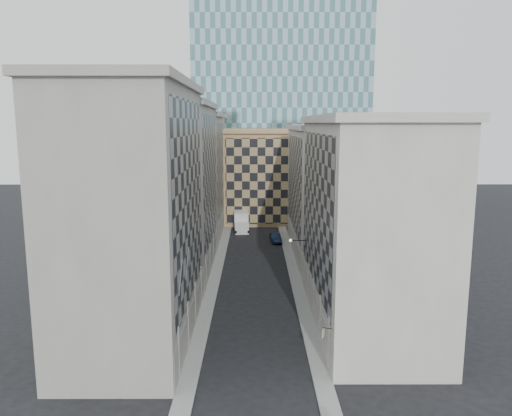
{
  "coord_description": "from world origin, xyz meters",
  "views": [
    {
      "loc": [
        -0.07,
        -33.7,
        19.96
      ],
      "look_at": [
        0.07,
        13.25,
        11.95
      ],
      "focal_mm": 35.0,
      "sensor_mm": 36.0,
      "label": 1
    }
  ],
  "objects": [
    {
      "name": "church_tower",
      "position": [
        0.0,
        82.0,
        26.95
      ],
      "size": [
        7.2,
        7.2,
        51.5
      ],
      "color": "#2D2823",
      "rests_on": "ground"
    },
    {
      "name": "bldg_left_a",
      "position": [
        -10.88,
        11.0,
        11.82
      ],
      "size": [
        10.8,
        22.8,
        23.7
      ],
      "color": "gray",
      "rests_on": "ground"
    },
    {
      "name": "tan_block",
      "position": [
        2.0,
        67.9,
        9.44
      ],
      "size": [
        16.8,
        14.8,
        18.8
      ],
      "color": "tan",
      "rests_on": "ground"
    },
    {
      "name": "bracket_lamp",
      "position": [
        4.38,
        24.0,
        6.2
      ],
      "size": [
        1.98,
        0.36,
        0.36
      ],
      "color": "black",
      "rests_on": "ground"
    },
    {
      "name": "bldg_left_b",
      "position": [
        -10.88,
        33.0,
        11.32
      ],
      "size": [
        10.8,
        22.8,
        22.7
      ],
      "color": "gray",
      "rests_on": "ground"
    },
    {
      "name": "ground",
      "position": [
        0.0,
        0.0,
        0.0
      ],
      "size": [
        260.0,
        260.0,
        0.0
      ],
      "primitive_type": "plane",
      "color": "black",
      "rests_on": "ground"
    },
    {
      "name": "dark_car",
      "position": [
        3.5,
        48.75,
        0.75
      ],
      "size": [
        2.01,
        4.69,
        1.5
      ],
      "primitive_type": "imported",
      "rotation": [
        0.0,
        0.0,
        0.09
      ],
      "color": "#0E1A34",
      "rests_on": "ground"
    },
    {
      "name": "bldg_left_c",
      "position": [
        -10.88,
        55.0,
        10.83
      ],
      "size": [
        10.8,
        22.8,
        21.7
      ],
      "color": "gray",
      "rests_on": "ground"
    },
    {
      "name": "sidewalk_west",
      "position": [
        -5.25,
        30.0,
        0.07
      ],
      "size": [
        1.5,
        100.0,
        0.15
      ],
      "primitive_type": "cube",
      "color": "gray",
      "rests_on": "ground"
    },
    {
      "name": "bldg_right_b",
      "position": [
        10.89,
        42.0,
        9.85
      ],
      "size": [
        10.8,
        28.8,
        19.7
      ],
      "color": "#B5AFA6",
      "rests_on": "ground"
    },
    {
      "name": "flagpoles_left",
      "position": [
        -5.9,
        6.0,
        8.0
      ],
      "size": [
        0.1,
        6.33,
        2.33
      ],
      "color": "gray",
      "rests_on": "ground"
    },
    {
      "name": "sidewalk_east",
      "position": [
        5.25,
        30.0,
        0.07
      ],
      "size": [
        1.5,
        100.0,
        0.15
      ],
      "primitive_type": "cube",
      "color": "gray",
      "rests_on": "ground"
    },
    {
      "name": "bldg_right_a",
      "position": [
        10.88,
        15.0,
        10.32
      ],
      "size": [
        10.8,
        26.8,
        20.7
      ],
      "color": "#B5AFA6",
      "rests_on": "ground"
    },
    {
      "name": "box_truck",
      "position": [
        -2.57,
        57.91,
        1.53
      ],
      "size": [
        3.06,
        6.58,
        3.51
      ],
      "rotation": [
        0.0,
        0.0,
        0.07
      ],
      "color": "silver",
      "rests_on": "ground"
    },
    {
      "name": "shop_sign",
      "position": [
        5.34,
        3.0,
        3.84
      ],
      "size": [
        0.8,
        0.65,
        0.75
      ],
      "rotation": [
        0.0,
        0.0,
        -0.35
      ],
      "color": "black",
      "rests_on": "ground"
    }
  ]
}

